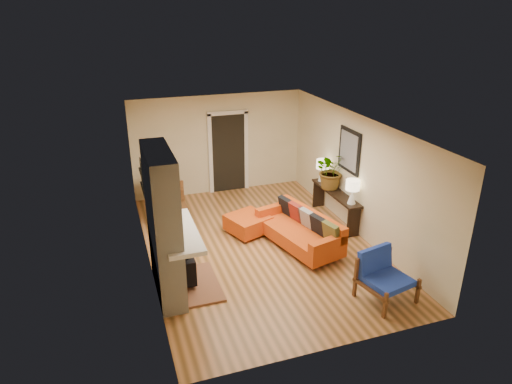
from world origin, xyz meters
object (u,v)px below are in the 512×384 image
sofa (301,230)px  console_table (336,198)px  lamp_near (352,189)px  lamp_far (322,168)px  ottoman (248,223)px  blue_chair (383,273)px  houseplant (332,170)px  dining_table (166,189)px

sofa → console_table: bearing=34.2°
sofa → lamp_near: size_ratio=4.01×
lamp_far → ottoman: bearing=-162.0°
blue_chair → lamp_near: 2.41m
blue_chair → ottoman: bearing=115.9°
sofa → houseplant: (1.21, 1.08, 0.82)m
ottoman → houseplant: size_ratio=1.18×
ottoman → dining_table: bearing=135.3°
dining_table → lamp_far: bearing=-12.9°
houseplant → ottoman: bearing=-174.5°
houseplant → dining_table: bearing=160.1°
console_table → sofa: bearing=-145.8°
dining_table → ottoman: bearing=-44.7°
blue_chair → console_table: blue_chair is taller
ottoman → lamp_near: bearing=-19.5°
ottoman → houseplant: houseplant is taller
sofa → houseplant: size_ratio=2.46×
console_table → lamp_far: bearing=90.0°
dining_table → lamp_far: lamp_far is taller
blue_chair → houseplant: 3.33m
blue_chair → lamp_near: (0.65, 2.25, 0.60)m
ottoman → dining_table: 2.20m
blue_chair → console_table: size_ratio=0.52×
console_table → lamp_far: (0.00, 0.74, 0.49)m
dining_table → lamp_near: lamp_near is taller
sofa → lamp_far: 2.11m
console_table → lamp_near: lamp_near is taller
ottoman → lamp_near: lamp_near is taller
ottoman → lamp_near: (2.11, -0.75, 0.83)m
sofa → dining_table: dining_table is taller
lamp_far → houseplant: bearing=-91.2°
blue_chair → lamp_near: size_ratio=1.80×
blue_chair → console_table: (0.65, 2.94, 0.11)m
blue_chair → lamp_far: size_ratio=1.80×
lamp_near → lamp_far: same height
lamp_far → houseplant: houseplant is taller
sofa → lamp_far: (1.22, 1.56, 0.71)m
sofa → lamp_near: bearing=6.3°
console_table → lamp_far: 0.88m
lamp_far → console_table: bearing=-90.0°
dining_table → houseplant: size_ratio=2.15×
blue_chair → lamp_far: lamp_far is taller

